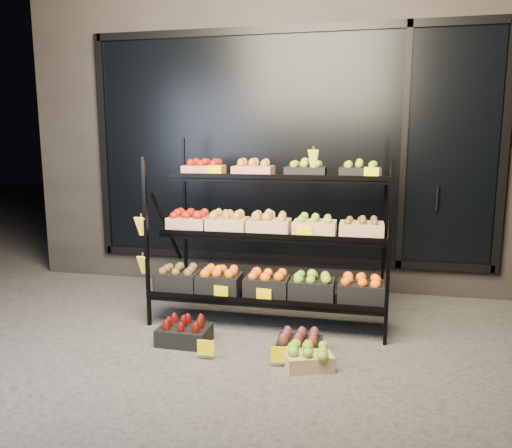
# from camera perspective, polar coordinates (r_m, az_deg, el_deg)

# --- Properties ---
(ground) EXTENTS (24.00, 24.00, 0.00)m
(ground) POSITION_cam_1_polar(r_m,az_deg,el_deg) (4.21, 0.11, -13.40)
(ground) COLOR #514F4C
(ground) RESTS_ON ground
(building) EXTENTS (6.00, 2.08, 3.50)m
(building) POSITION_cam_1_polar(r_m,az_deg,el_deg) (6.42, 5.02, 10.60)
(building) COLOR #2D2826
(building) RESTS_ON ground
(display_rack) EXTENTS (2.18, 1.02, 1.67)m
(display_rack) POSITION_cam_1_polar(r_m,az_deg,el_deg) (4.54, 1.57, -1.25)
(display_rack) COLOR black
(display_rack) RESTS_ON ground
(tag_floor_a) EXTENTS (0.13, 0.01, 0.12)m
(tag_floor_a) POSITION_cam_1_polar(r_m,az_deg,el_deg) (3.90, -5.76, -14.42)
(tag_floor_a) COLOR #F9D600
(tag_floor_a) RESTS_ON ground
(tag_floor_b) EXTENTS (0.13, 0.01, 0.12)m
(tag_floor_b) POSITION_cam_1_polar(r_m,az_deg,el_deg) (3.78, 2.74, -15.22)
(tag_floor_b) COLOR #F9D600
(tag_floor_b) RESTS_ON ground
(floor_crate_midleft) EXTENTS (0.41, 0.31, 0.20)m
(floor_crate_midleft) POSITION_cam_1_polar(r_m,az_deg,el_deg) (4.21, -8.18, -12.10)
(floor_crate_midleft) COLOR black
(floor_crate_midleft) RESTS_ON ground
(floor_crate_midright) EXTENTS (0.40, 0.35, 0.18)m
(floor_crate_midright) POSITION_cam_1_polar(r_m,az_deg,el_deg) (3.79, 5.98, -14.82)
(floor_crate_midright) COLOR tan
(floor_crate_midright) RESTS_ON ground
(floor_crate_right) EXTENTS (0.36, 0.27, 0.18)m
(floor_crate_right) POSITION_cam_1_polar(r_m,az_deg,el_deg) (3.98, 5.04, -13.50)
(floor_crate_right) COLOR black
(floor_crate_right) RESTS_ON ground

